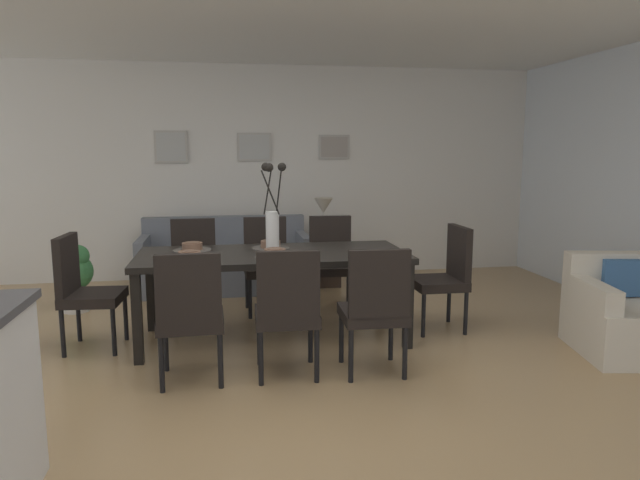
# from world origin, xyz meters

# --- Properties ---
(ground_plane) EXTENTS (9.00, 9.00, 0.00)m
(ground_plane) POSITION_xyz_m (0.00, 0.00, 0.00)
(ground_plane) COLOR tan
(back_wall_panel) EXTENTS (9.00, 0.10, 2.60)m
(back_wall_panel) POSITION_xyz_m (0.00, 3.25, 1.30)
(back_wall_panel) COLOR silver
(back_wall_panel) RESTS_ON ground
(ceiling_panel) EXTENTS (9.00, 7.20, 0.08)m
(ceiling_panel) POSITION_xyz_m (0.00, 0.40, 2.64)
(ceiling_panel) COLOR white
(dining_table) EXTENTS (2.20, 0.94, 0.74)m
(dining_table) POSITION_xyz_m (0.04, 0.71, 0.67)
(dining_table) COLOR black
(dining_table) RESTS_ON ground
(dining_chair_near_left) EXTENTS (0.45, 0.45, 0.92)m
(dining_chair_near_left) POSITION_xyz_m (-0.59, -0.13, 0.51)
(dining_chair_near_left) COLOR black
(dining_chair_near_left) RESTS_ON ground
(dining_chair_near_right) EXTENTS (0.45, 0.45, 0.92)m
(dining_chair_near_right) POSITION_xyz_m (-0.64, 1.57, 0.51)
(dining_chair_near_right) COLOR black
(dining_chair_near_right) RESTS_ON ground
(dining_chair_far_left) EXTENTS (0.46, 0.46, 0.92)m
(dining_chair_far_left) POSITION_xyz_m (0.07, -0.13, 0.51)
(dining_chair_far_left) COLOR black
(dining_chair_far_left) RESTS_ON ground
(dining_chair_far_right) EXTENTS (0.45, 0.45, 0.92)m
(dining_chair_far_right) POSITION_xyz_m (0.06, 1.61, 0.51)
(dining_chair_far_right) COLOR black
(dining_chair_far_right) RESTS_ON ground
(dining_chair_mid_left) EXTENTS (0.45, 0.45, 0.92)m
(dining_chair_mid_left) POSITION_xyz_m (0.68, -0.19, 0.51)
(dining_chair_mid_left) COLOR black
(dining_chair_mid_left) RESTS_ON ground
(dining_chair_mid_right) EXTENTS (0.46, 0.46, 0.92)m
(dining_chair_mid_right) POSITION_xyz_m (0.70, 1.59, 0.51)
(dining_chair_mid_right) COLOR black
(dining_chair_mid_right) RESTS_ON ground
(dining_chair_head_west) EXTENTS (0.47, 0.47, 0.92)m
(dining_chair_head_west) POSITION_xyz_m (-1.46, 0.72, 0.51)
(dining_chair_head_west) COLOR black
(dining_chair_head_west) RESTS_ON ground
(dining_chair_head_east) EXTENTS (0.44, 0.44, 0.92)m
(dining_chair_head_east) POSITION_xyz_m (1.57, 0.73, 0.51)
(dining_chair_head_east) COLOR black
(dining_chair_head_east) RESTS_ON ground
(centerpiece_vase) EXTENTS (0.21, 0.23, 0.73)m
(centerpiece_vase) POSITION_xyz_m (0.04, 0.72, 1.02)
(centerpiece_vase) COLOR white
(centerpiece_vase) RESTS_ON dining_table
(placemat_near_left) EXTENTS (0.32, 0.32, 0.01)m
(placemat_near_left) POSITION_xyz_m (-0.62, 0.50, 0.74)
(placemat_near_left) COLOR #4C4742
(placemat_near_left) RESTS_ON dining_table
(bowl_near_left) EXTENTS (0.17, 0.17, 0.07)m
(bowl_near_left) POSITION_xyz_m (-0.62, 0.50, 0.78)
(bowl_near_left) COLOR brown
(bowl_near_left) RESTS_ON dining_table
(placemat_near_right) EXTENTS (0.32, 0.32, 0.01)m
(placemat_near_right) POSITION_xyz_m (-0.62, 0.92, 0.74)
(placemat_near_right) COLOR #4C4742
(placemat_near_right) RESTS_ON dining_table
(bowl_near_right) EXTENTS (0.17, 0.17, 0.07)m
(bowl_near_right) POSITION_xyz_m (-0.62, 0.92, 0.78)
(bowl_near_right) COLOR brown
(bowl_near_right) RESTS_ON dining_table
(placemat_far_left) EXTENTS (0.32, 0.32, 0.01)m
(placemat_far_left) POSITION_xyz_m (0.04, 0.50, 0.74)
(placemat_far_left) COLOR #4C4742
(placemat_far_left) RESTS_ON dining_table
(bowl_far_left) EXTENTS (0.17, 0.17, 0.07)m
(bowl_far_left) POSITION_xyz_m (0.04, 0.50, 0.78)
(bowl_far_left) COLOR brown
(bowl_far_left) RESTS_ON dining_table
(placemat_far_right) EXTENTS (0.32, 0.32, 0.01)m
(placemat_far_right) POSITION_xyz_m (0.04, 0.92, 0.74)
(placemat_far_right) COLOR #4C4742
(placemat_far_right) RESTS_ON dining_table
(bowl_far_right) EXTENTS (0.17, 0.17, 0.07)m
(bowl_far_right) POSITION_xyz_m (0.04, 0.92, 0.78)
(bowl_far_right) COLOR brown
(bowl_far_right) RESTS_ON dining_table
(sofa) EXTENTS (1.89, 0.84, 0.80)m
(sofa) POSITION_xyz_m (-0.34, 2.61, 0.28)
(sofa) COLOR slate
(sofa) RESTS_ON ground
(side_table) EXTENTS (0.36, 0.36, 0.52)m
(side_table) POSITION_xyz_m (0.79, 2.56, 0.26)
(side_table) COLOR #33261E
(side_table) RESTS_ON ground
(table_lamp) EXTENTS (0.22, 0.22, 0.51)m
(table_lamp) POSITION_xyz_m (0.79, 2.56, 0.89)
(table_lamp) COLOR beige
(table_lamp) RESTS_ON side_table
(armchair) EXTENTS (0.93, 0.93, 0.75)m
(armchair) POSITION_xyz_m (2.77, -0.07, 0.29)
(armchair) COLOR beige
(armchair) RESTS_ON ground
(framed_picture_left) EXTENTS (0.39, 0.03, 0.38)m
(framed_picture_left) POSITION_xyz_m (-0.95, 3.18, 1.61)
(framed_picture_left) COLOR #B2ADA3
(framed_picture_center) EXTENTS (0.41, 0.03, 0.34)m
(framed_picture_center) POSITION_xyz_m (0.04, 3.18, 1.61)
(framed_picture_center) COLOR #B2ADA3
(framed_picture_right) EXTENTS (0.39, 0.03, 0.30)m
(framed_picture_right) POSITION_xyz_m (1.04, 3.18, 1.61)
(framed_picture_right) COLOR #B2ADA3
(potted_plant) EXTENTS (0.36, 0.36, 0.67)m
(potted_plant) POSITION_xyz_m (-1.80, 1.86, 0.37)
(potted_plant) COLOR silver
(potted_plant) RESTS_ON ground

